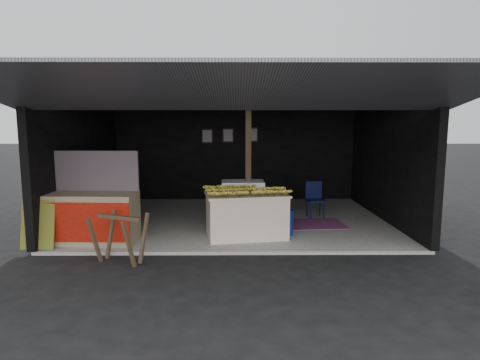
{
  "coord_description": "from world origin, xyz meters",
  "views": [
    {
      "loc": [
        0.06,
        -6.69,
        2.25
      ],
      "look_at": [
        0.12,
        1.54,
        1.1
      ],
      "focal_mm": 30.0,
      "sensor_mm": 36.0,
      "label": 1
    }
  ],
  "objects_px": {
    "white_crate": "(243,204)",
    "neighbor_stall": "(92,215)",
    "sawhorse": "(119,233)",
    "water_barrel": "(285,223)",
    "banana_table": "(246,215)",
    "plastic_chair": "(315,196)"
  },
  "relations": [
    {
      "from": "white_crate",
      "to": "neighbor_stall",
      "type": "xyz_separation_m",
      "value": [
        -2.84,
        -1.08,
        0.01
      ]
    },
    {
      "from": "white_crate",
      "to": "water_barrel",
      "type": "distance_m",
      "value": 1.07
    },
    {
      "from": "white_crate",
      "to": "plastic_chair",
      "type": "height_order",
      "value": "white_crate"
    },
    {
      "from": "neighbor_stall",
      "to": "water_barrel",
      "type": "bearing_deg",
      "value": 9.06
    },
    {
      "from": "banana_table",
      "to": "plastic_chair",
      "type": "relative_size",
      "value": 2.01
    },
    {
      "from": "banana_table",
      "to": "sawhorse",
      "type": "distance_m",
      "value": 2.49
    },
    {
      "from": "sawhorse",
      "to": "neighbor_stall",
      "type": "bearing_deg",
      "value": 149.79
    },
    {
      "from": "white_crate",
      "to": "plastic_chair",
      "type": "distance_m",
      "value": 1.94
    },
    {
      "from": "banana_table",
      "to": "white_crate",
      "type": "height_order",
      "value": "white_crate"
    },
    {
      "from": "banana_table",
      "to": "neighbor_stall",
      "type": "relative_size",
      "value": 1.0
    },
    {
      "from": "sawhorse",
      "to": "water_barrel",
      "type": "height_order",
      "value": "sawhorse"
    },
    {
      "from": "water_barrel",
      "to": "plastic_chair",
      "type": "height_order",
      "value": "plastic_chair"
    },
    {
      "from": "plastic_chair",
      "to": "banana_table",
      "type": "bearing_deg",
      "value": -142.06
    },
    {
      "from": "banana_table",
      "to": "water_barrel",
      "type": "distance_m",
      "value": 0.81
    },
    {
      "from": "banana_table",
      "to": "plastic_chair",
      "type": "bearing_deg",
      "value": 35.48
    },
    {
      "from": "white_crate",
      "to": "sawhorse",
      "type": "xyz_separation_m",
      "value": [
        -2.02,
        -2.12,
        -0.05
      ]
    },
    {
      "from": "white_crate",
      "to": "neighbor_stall",
      "type": "distance_m",
      "value": 3.03
    },
    {
      "from": "banana_table",
      "to": "water_barrel",
      "type": "xyz_separation_m",
      "value": [
        0.77,
        0.12,
        -0.19
      ]
    },
    {
      "from": "sawhorse",
      "to": "water_barrel",
      "type": "distance_m",
      "value": 3.23
    },
    {
      "from": "banana_table",
      "to": "plastic_chair",
      "type": "xyz_separation_m",
      "value": [
        1.66,
        1.66,
        0.06
      ]
    },
    {
      "from": "white_crate",
      "to": "plastic_chair",
      "type": "relative_size",
      "value": 1.18
    },
    {
      "from": "white_crate",
      "to": "water_barrel",
      "type": "height_order",
      "value": "white_crate"
    }
  ]
}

